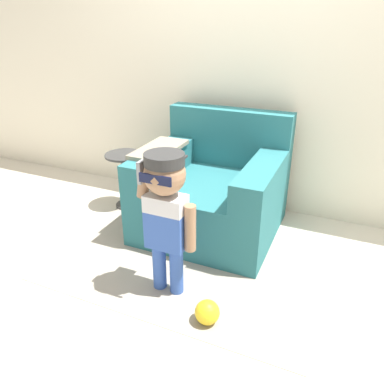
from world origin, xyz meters
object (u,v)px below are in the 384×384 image
(armchair, at_px, (213,191))
(side_table, at_px, (126,175))
(person_child, at_px, (166,204))
(toy_ball, at_px, (207,312))

(armchair, height_order, side_table, armchair)
(armchair, bearing_deg, person_child, -87.90)
(side_table, distance_m, toy_ball, 1.62)
(armchair, relative_size, toy_ball, 7.36)
(side_table, xyz_separation_m, toy_ball, (1.20, -1.06, -0.23))
(person_child, xyz_separation_m, toy_ball, (0.33, -0.17, -0.54))
(armchair, distance_m, side_table, 0.85)
(person_child, bearing_deg, armchair, 92.10)
(person_child, relative_size, side_table, 1.82)
(side_table, relative_size, toy_ball, 3.53)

